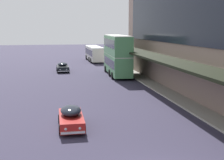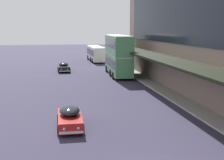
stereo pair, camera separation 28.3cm
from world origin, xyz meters
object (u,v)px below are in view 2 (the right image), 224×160
object	(u,v)px
sedan_oncoming_front	(64,67)
sedan_second_mid	(70,117)
transit_bus_kerbside_rear	(96,53)
transit_bus_kerbside_front	(118,54)

from	to	relation	value
sedan_oncoming_front	sedan_second_mid	distance (m)	28.94
sedan_oncoming_front	sedan_second_mid	bearing A→B (deg)	-90.85
transit_bus_kerbside_rear	sedan_second_mid	size ratio (longest dim) A/B	2.59
transit_bus_kerbside_front	transit_bus_kerbside_rear	world-z (taller)	transit_bus_kerbside_front
transit_bus_kerbside_rear	sedan_second_mid	xyz separation A→B (m)	(-7.58, -43.76, -1.04)
sedan_oncoming_front	transit_bus_kerbside_front	bearing A→B (deg)	-34.37
transit_bus_kerbside_front	sedan_second_mid	distance (m)	25.10
transit_bus_kerbside_rear	sedan_oncoming_front	distance (m)	16.49
transit_bus_kerbside_rear	sedan_second_mid	world-z (taller)	transit_bus_kerbside_rear
transit_bus_kerbside_rear	sedan_oncoming_front	size ratio (longest dim) A/B	2.67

